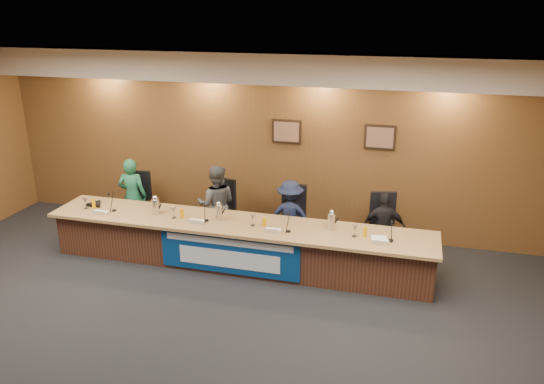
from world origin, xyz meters
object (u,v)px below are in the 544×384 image
(panelist_a, at_px, (133,196))
(panelist_b, at_px, (216,204))
(office_chair_c, at_px, (291,222))
(dais_body, at_px, (238,245))
(banner, at_px, (229,254))
(speakerphone, at_px, (95,204))
(carafe_left, at_px, (156,207))
(carafe_right, at_px, (331,222))
(office_chair_b, at_px, (219,214))
(office_chair_a, at_px, (136,205))
(panelist_c, at_px, (290,216))
(office_chair_d, at_px, (384,231))
(carafe_mid, at_px, (219,212))
(panelist_d, at_px, (384,228))

(panelist_a, relative_size, panelist_b, 1.00)
(office_chair_c, bearing_deg, dais_body, -131.06)
(banner, xyz_separation_m, speakerphone, (-2.52, 0.44, 0.40))
(carafe_left, distance_m, carafe_right, 2.83)
(office_chair_c, height_order, carafe_right, carafe_right)
(office_chair_b, xyz_separation_m, office_chair_c, (1.30, 0.00, 0.00))
(carafe_right, bearing_deg, carafe_left, -177.93)
(office_chair_a, bearing_deg, panelist_a, -94.77)
(panelist_a, distance_m, carafe_left, 1.18)
(dais_body, relative_size, panelist_a, 4.31)
(banner, relative_size, panelist_c, 1.78)
(office_chair_d, bearing_deg, carafe_left, 179.82)
(dais_body, relative_size, panelist_b, 4.31)
(carafe_right, relative_size, speakerphone, 0.82)
(office_chair_c, bearing_deg, carafe_mid, -140.55)
(dais_body, xyz_separation_m, office_chair_c, (0.67, 0.83, 0.13))
(carafe_mid, bearing_deg, dais_body, 3.74)
(carafe_mid, bearing_deg, carafe_left, -178.24)
(dais_body, bearing_deg, panelist_a, 161.75)
(panelist_d, bearing_deg, panelist_b, -6.09)
(panelist_a, bearing_deg, office_chair_d, 172.46)
(office_chair_b, distance_m, carafe_left, 1.22)
(banner, relative_size, carafe_mid, 8.78)
(banner, relative_size, office_chair_b, 4.58)
(office_chair_b, xyz_separation_m, carafe_mid, (0.34, -0.85, 0.40))
(office_chair_b, bearing_deg, office_chair_a, -165.57)
(office_chair_b, height_order, carafe_right, carafe_right)
(panelist_c, relative_size, office_chair_a, 2.57)
(office_chair_b, bearing_deg, office_chair_c, 14.43)
(panelist_b, relative_size, carafe_left, 5.65)
(office_chair_d, bearing_deg, office_chair_c, 165.88)
(panelist_a, height_order, carafe_mid, panelist_a)
(panelist_c, bearing_deg, panelist_b, -5.62)
(office_chair_b, height_order, carafe_left, carafe_left)
(office_chair_a, bearing_deg, speakerphone, -114.73)
(office_chair_a, relative_size, carafe_left, 1.95)
(dais_body, xyz_separation_m, panelist_b, (-0.63, 0.73, 0.35))
(panelist_b, distance_m, office_chair_a, 1.62)
(banner, distance_m, carafe_left, 1.49)
(banner, bearing_deg, office_chair_d, 29.51)
(carafe_right, height_order, speakerphone, carafe_right)
(office_chair_b, distance_m, speakerphone, 2.08)
(dais_body, xyz_separation_m, panelist_a, (-2.23, 0.73, 0.35))
(panelist_a, height_order, office_chair_d, panelist_a)
(banner, distance_m, panelist_b, 1.35)
(office_chair_d, height_order, carafe_mid, carafe_mid)
(office_chair_a, bearing_deg, panelist_c, -6.75)
(banner, bearing_deg, panelist_b, 118.60)
(panelist_a, distance_m, office_chair_a, 0.24)
(dais_body, relative_size, office_chair_b, 12.50)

